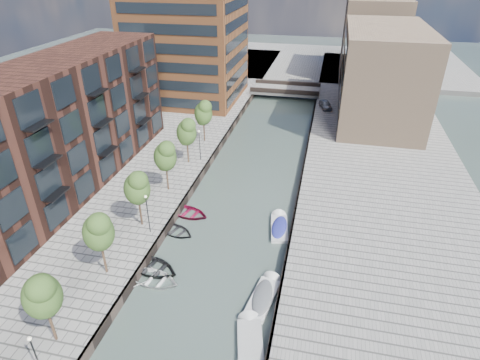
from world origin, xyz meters
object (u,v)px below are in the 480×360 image
(car, at_px, (326,105))
(tree_3, at_px, (137,187))
(tree_5, at_px, (186,131))
(bridge, at_px, (286,90))
(sloop_4, at_px, (176,233))
(tree_6, at_px, (203,112))
(motorboat_3, at_px, (279,226))
(sloop_3, at_px, (154,281))
(sloop_1, at_px, (152,270))
(tree_1, at_px, (42,294))
(sloop_2, at_px, (188,215))
(motorboat_4, at_px, (264,295))
(motorboat_2, at_px, (250,341))
(tree_4, at_px, (165,155))
(tree_2, at_px, (98,230))

(car, bearing_deg, tree_3, -130.77)
(tree_5, bearing_deg, bridge, 75.56)
(sloop_4, bearing_deg, tree_6, 28.48)
(tree_6, distance_m, motorboat_3, 22.32)
(sloop_3, relative_size, sloop_4, 1.17)
(sloop_1, height_order, car, car)
(motorboat_3, bearing_deg, bridge, 96.24)
(motorboat_3, height_order, car, car)
(bridge, distance_m, sloop_3, 53.51)
(tree_1, bearing_deg, motorboat_3, 53.32)
(sloop_1, bearing_deg, sloop_2, 11.58)
(sloop_4, height_order, motorboat_4, motorboat_4)
(tree_6, bearing_deg, motorboat_2, -67.44)
(tree_3, xyz_separation_m, tree_4, (0.00, 7.00, 0.00))
(motorboat_2, bearing_deg, motorboat_4, 86.67)
(bridge, height_order, sloop_3, bridge)
(sloop_3, bearing_deg, tree_1, 162.71)
(tree_5, bearing_deg, sloop_3, -79.37)
(tree_6, height_order, motorboat_3, tree_6)
(tree_2, height_order, sloop_1, tree_2)
(tree_6, distance_m, car, 24.56)
(tree_4, relative_size, sloop_3, 1.26)
(sloop_2, xyz_separation_m, car, (13.07, 34.94, 1.68))
(tree_4, distance_m, sloop_4, 8.86)
(tree_3, height_order, sloop_4, tree_3)
(tree_5, distance_m, motorboat_2, 28.22)
(bridge, bearing_deg, motorboat_4, -84.78)
(tree_6, xyz_separation_m, sloop_4, (3.19, -20.34, -5.31))
(tree_5, xyz_separation_m, tree_6, (0.00, 7.00, 0.00))
(tree_3, relative_size, tree_5, 1.00)
(sloop_3, height_order, sloop_4, sloop_3)
(tree_6, relative_size, motorboat_3, 1.20)
(tree_5, distance_m, motorboat_4, 24.54)
(tree_5, relative_size, sloop_1, 1.15)
(tree_2, relative_size, sloop_1, 1.15)
(tree_5, height_order, car, tree_5)
(tree_6, bearing_deg, tree_4, -90.00)
(tree_1, bearing_deg, tree_5, 90.00)
(tree_4, xyz_separation_m, tree_5, (0.00, 7.00, 0.00))
(tree_1, distance_m, car, 55.50)
(tree_1, relative_size, motorboat_3, 1.20)
(tree_3, bearing_deg, motorboat_3, 15.86)
(tree_4, relative_size, tree_5, 1.00)
(bridge, bearing_deg, tree_4, -102.00)
(tree_1, bearing_deg, tree_4, 90.00)
(tree_6, relative_size, sloop_1, 1.15)
(bridge, relative_size, sloop_2, 2.76)
(bridge, distance_m, sloop_1, 52.27)
(bridge, bearing_deg, tree_2, -98.95)
(sloop_1, relative_size, motorboat_3, 1.04)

